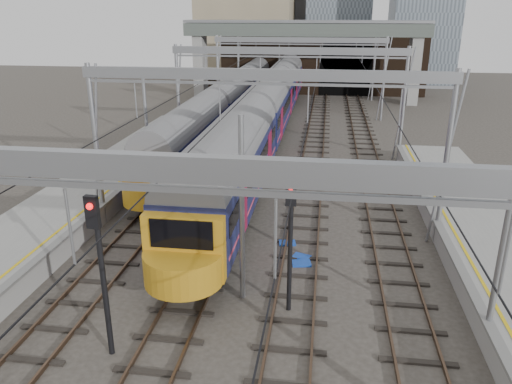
# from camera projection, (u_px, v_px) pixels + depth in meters

# --- Properties ---
(ground) EXTENTS (160.00, 160.00, 0.00)m
(ground) POSITION_uv_depth(u_px,v_px,m) (233.00, 328.00, 17.12)
(ground) COLOR #38332D
(ground) RESTS_ON ground
(platform_left) EXTENTS (4.32, 55.00, 1.12)m
(platform_left) POSITION_uv_depth(u_px,v_px,m) (2.00, 260.00, 20.60)
(platform_left) COLOR gray
(platform_left) RESTS_ON ground
(tracks) EXTENTS (14.40, 80.00, 0.22)m
(tracks) POSITION_uv_depth(u_px,v_px,m) (277.00, 185.00, 31.07)
(tracks) COLOR #4C3828
(tracks) RESTS_ON ground
(overhead_line) EXTENTS (16.80, 80.00, 8.00)m
(overhead_line) POSITION_uv_depth(u_px,v_px,m) (288.00, 67.00, 34.86)
(overhead_line) COLOR gray
(overhead_line) RESTS_ON ground
(retaining_wall) EXTENTS (28.00, 2.75, 9.00)m
(retaining_wall) POSITION_uv_depth(u_px,v_px,m) (317.00, 60.00, 63.77)
(retaining_wall) COLOR black
(retaining_wall) RESTS_ON ground
(overbridge) EXTENTS (28.00, 3.00, 9.25)m
(overbridge) POSITION_uv_depth(u_px,v_px,m) (305.00, 38.00, 57.43)
(overbridge) COLOR gray
(overbridge) RESTS_ON ground
(train_main) EXTENTS (3.07, 70.83, 5.19)m
(train_main) POSITION_uv_depth(u_px,v_px,m) (279.00, 91.00, 50.46)
(train_main) COLOR black
(train_main) RESTS_ON ground
(train_second) EXTENTS (2.67, 61.71, 4.63)m
(train_second) POSITION_uv_depth(u_px,v_px,m) (245.00, 88.00, 53.71)
(train_second) COLOR black
(train_second) RESTS_ON ground
(signal_near_left) EXTENTS (0.40, 0.49, 5.41)m
(signal_near_left) POSITION_uv_depth(u_px,v_px,m) (100.00, 259.00, 14.66)
(signal_near_left) COLOR black
(signal_near_left) RESTS_ON ground
(signal_near_centre) EXTENTS (0.36, 0.47, 5.07)m
(signal_near_centre) POSITION_uv_depth(u_px,v_px,m) (290.00, 231.00, 17.03)
(signal_near_centre) COLOR black
(signal_near_centre) RESTS_ON ground
(equip_cover_a) EXTENTS (0.89, 0.75, 0.09)m
(equip_cover_a) POSITION_uv_depth(u_px,v_px,m) (301.00, 257.00, 21.96)
(equip_cover_a) COLOR #1743B3
(equip_cover_a) RESTS_ON ground
(equip_cover_b) EXTENTS (0.84, 0.65, 0.09)m
(equip_cover_b) POSITION_uv_depth(u_px,v_px,m) (287.00, 243.00, 23.28)
(equip_cover_b) COLOR #1743B3
(equip_cover_b) RESTS_ON ground
(equip_cover_c) EXTENTS (0.89, 0.69, 0.09)m
(equip_cover_c) POSITION_uv_depth(u_px,v_px,m) (301.00, 263.00, 21.40)
(equip_cover_c) COLOR #1743B3
(equip_cover_c) RESTS_ON ground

